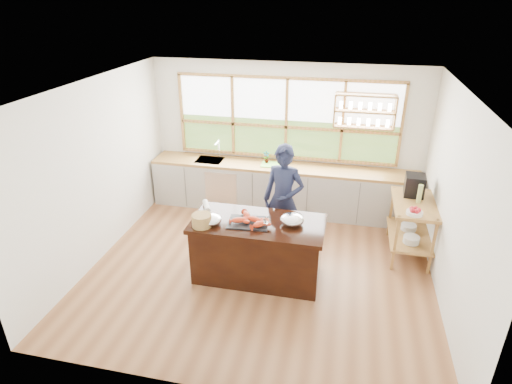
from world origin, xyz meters
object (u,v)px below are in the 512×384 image
(cook, at_px, (283,200))
(island, at_px, (258,249))
(espresso_machine, at_px, (415,185))
(wicker_basket, at_px, (202,220))

(cook, bearing_deg, island, -96.17)
(cook, height_order, espresso_machine, cook)
(island, height_order, wicker_basket, wicker_basket)
(island, xyz_separation_m, cook, (0.23, 0.78, 0.43))
(cook, relative_size, wicker_basket, 6.57)
(island, relative_size, wicker_basket, 6.88)
(island, distance_m, espresso_machine, 2.65)
(island, relative_size, cook, 1.05)
(espresso_machine, bearing_deg, cook, -160.17)
(espresso_machine, xyz_separation_m, wicker_basket, (-2.91, -1.64, -0.08))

